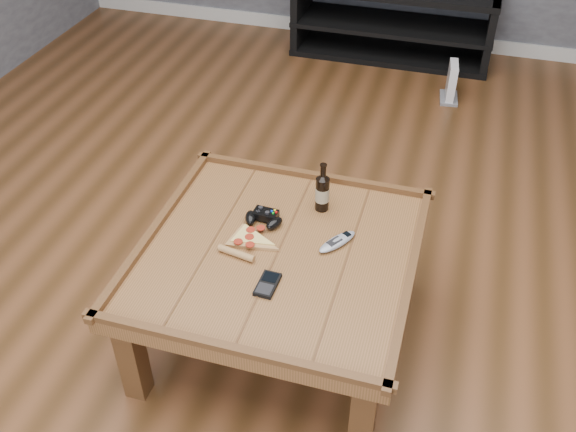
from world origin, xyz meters
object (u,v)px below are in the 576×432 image
(coffee_table, at_px, (278,263))
(media_console, at_px, (393,22))
(game_controller, at_px, (264,218))
(pizza_slice, at_px, (248,241))
(smartphone, at_px, (268,284))
(game_console, at_px, (451,83))
(remote_control, at_px, (337,242))
(beer_bottle, at_px, (322,191))

(coffee_table, bearing_deg, media_console, 90.00)
(game_controller, xyz_separation_m, pizza_slice, (-0.02, -0.13, -0.01))
(game_controller, xyz_separation_m, smartphone, (0.12, -0.33, -0.01))
(pizza_slice, bearing_deg, smartphone, -43.81)
(coffee_table, height_order, game_console, coffee_table)
(pizza_slice, relative_size, smartphone, 2.29)
(pizza_slice, bearing_deg, media_console, 97.76)
(remote_control, xyz_separation_m, game_console, (0.28, 2.10, -0.35))
(game_console, bearing_deg, media_console, 124.29)
(game_controller, bearing_deg, coffee_table, -50.48)
(beer_bottle, relative_size, game_controller, 1.27)
(coffee_table, relative_size, beer_bottle, 4.86)
(beer_bottle, xyz_separation_m, smartphone, (-0.07, -0.47, -0.08))
(beer_bottle, bearing_deg, smartphone, -98.90)
(media_console, bearing_deg, pizza_slice, -92.56)
(pizza_slice, height_order, game_console, pizza_slice)
(media_console, relative_size, remote_control, 7.91)
(game_console, bearing_deg, coffee_table, -108.71)
(smartphone, relative_size, game_console, 0.50)
(media_console, relative_size, game_controller, 8.40)
(coffee_table, xyz_separation_m, smartphone, (0.02, -0.18, 0.07))
(coffee_table, distance_m, remote_control, 0.23)
(remote_control, bearing_deg, coffee_table, -120.66)
(coffee_table, xyz_separation_m, pizza_slice, (-0.12, 0.01, 0.07))
(beer_bottle, height_order, pizza_slice, beer_bottle)
(coffee_table, height_order, smartphone, coffee_table)
(coffee_table, distance_m, pizza_slice, 0.14)
(remote_control, distance_m, game_console, 2.14)
(pizza_slice, relative_size, game_console, 1.13)
(media_console, relative_size, beer_bottle, 6.60)
(beer_bottle, xyz_separation_m, pizza_slice, (-0.21, -0.28, -0.08))
(media_console, xyz_separation_m, remote_control, (0.20, -2.65, 0.22))
(media_console, height_order, remote_control, media_console)
(beer_bottle, relative_size, pizza_slice, 0.75)
(coffee_table, bearing_deg, game_controller, 125.47)
(coffee_table, bearing_deg, smartphone, -84.43)
(media_console, height_order, game_console, media_console)
(game_console, bearing_deg, smartphone, -107.38)
(smartphone, bearing_deg, remote_control, 59.09)
(beer_bottle, relative_size, remote_control, 1.20)
(media_console, xyz_separation_m, game_console, (0.48, -0.56, -0.13))
(game_controller, relative_size, smartphone, 1.35)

